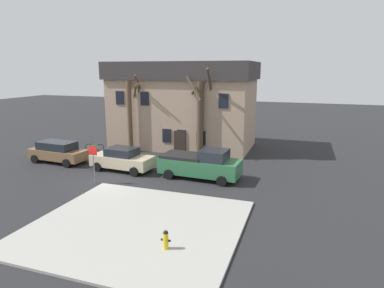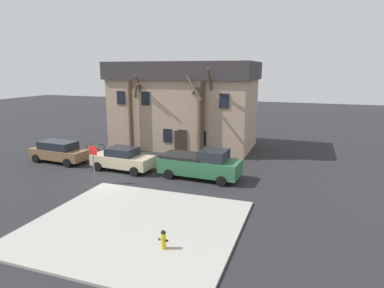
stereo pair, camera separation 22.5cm
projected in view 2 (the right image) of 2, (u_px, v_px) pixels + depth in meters
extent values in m
plane|color=#262628|center=(106.00, 182.00, 22.09)|extent=(120.00, 120.00, 0.00)
cube|color=#A8A59E|center=(135.00, 225.00, 15.85)|extent=(9.75, 8.98, 0.12)
cube|color=tan|center=(184.00, 113.00, 31.86)|extent=(12.96, 6.60, 6.40)
cube|color=#383333|center=(184.00, 71.00, 30.99)|extent=(13.46, 7.10, 1.57)
cube|color=#2D231E|center=(181.00, 143.00, 28.95)|extent=(1.10, 0.12, 2.10)
cube|color=black|center=(167.00, 136.00, 29.24)|extent=(0.80, 0.08, 1.20)
cube|color=black|center=(182.00, 137.00, 28.80)|extent=(0.80, 0.08, 1.20)
cube|color=black|center=(202.00, 138.00, 28.22)|extent=(0.80, 0.08, 1.20)
cube|color=black|center=(121.00, 98.00, 30.01)|extent=(0.80, 0.08, 1.20)
cube|color=black|center=(146.00, 98.00, 29.20)|extent=(0.80, 0.08, 1.20)
cube|color=black|center=(224.00, 101.00, 26.90)|extent=(0.80, 0.08, 1.20)
cylinder|color=brown|center=(131.00, 117.00, 29.61)|extent=(0.43, 0.43, 6.34)
cylinder|color=brown|center=(140.00, 91.00, 29.19)|extent=(0.93, 1.75, 1.39)
cylinder|color=brown|center=(136.00, 94.00, 29.42)|extent=(0.98, 0.93, 1.74)
cylinder|color=brown|center=(140.00, 85.00, 28.82)|extent=(0.46, 1.99, 1.79)
cylinder|color=brown|center=(131.00, 85.00, 29.89)|extent=(1.84, 0.87, 1.69)
cylinder|color=#4C3D2D|center=(201.00, 120.00, 27.59)|extent=(0.56, 0.56, 6.34)
cylinder|color=#4C3D2D|center=(202.00, 99.00, 27.91)|extent=(1.55, 0.49, 1.30)
cylinder|color=#4C3D2D|center=(200.00, 84.00, 27.54)|extent=(1.33, 0.82, 1.72)
cylinder|color=#4C3D2D|center=(194.00, 88.00, 26.47)|extent=(1.62, 0.91, 2.00)
cylinder|color=#4C3D2D|center=(210.00, 83.00, 26.68)|extent=(0.25, 1.77, 2.40)
cylinder|color=#4C3D2D|center=(200.00, 106.00, 28.18)|extent=(1.72, 0.92, 1.14)
cube|color=brown|center=(60.00, 154.00, 26.64)|extent=(4.87, 2.12, 0.76)
cube|color=#1E232B|center=(58.00, 145.00, 26.53)|extent=(3.05, 1.79, 0.62)
cylinder|color=black|center=(84.00, 157.00, 26.92)|extent=(0.69, 0.26, 0.68)
cylinder|color=black|center=(67.00, 163.00, 25.29)|extent=(0.69, 0.26, 0.68)
cylinder|color=black|center=(53.00, 153.00, 28.16)|extent=(0.69, 0.26, 0.68)
cylinder|color=black|center=(36.00, 159.00, 26.53)|extent=(0.69, 0.26, 0.68)
cube|color=#C6B793|center=(123.00, 161.00, 24.49)|extent=(4.74, 2.13, 0.81)
cube|color=#1E232B|center=(122.00, 151.00, 24.34)|extent=(2.23, 1.74, 0.58)
cylinder|color=black|center=(148.00, 165.00, 24.79)|extent=(0.69, 0.26, 0.68)
cylinder|color=black|center=(134.00, 172.00, 23.15)|extent=(0.69, 0.26, 0.68)
cylinder|color=black|center=(113.00, 160.00, 26.00)|extent=(0.69, 0.26, 0.68)
cylinder|color=black|center=(98.00, 167.00, 24.36)|extent=(0.69, 0.26, 0.68)
cube|color=#2D6B42|center=(200.00, 166.00, 22.70)|extent=(5.62, 2.38, 1.04)
cube|color=#1E232B|center=(214.00, 155.00, 22.14)|extent=(1.86, 1.93, 0.70)
cube|color=black|center=(184.00, 156.00, 23.02)|extent=(2.97, 2.15, 0.20)
cylinder|color=black|center=(230.00, 172.00, 23.06)|extent=(0.69, 0.26, 0.68)
cylinder|color=black|center=(221.00, 181.00, 21.18)|extent=(0.69, 0.26, 0.68)
cylinder|color=black|center=(181.00, 166.00, 24.45)|extent=(0.69, 0.26, 0.68)
cylinder|color=black|center=(169.00, 174.00, 22.57)|extent=(0.69, 0.26, 0.68)
cylinder|color=gold|center=(163.00, 241.00, 13.58)|extent=(0.22, 0.22, 0.68)
sphere|color=black|center=(163.00, 233.00, 13.50)|extent=(0.21, 0.21, 0.21)
cylinder|color=black|center=(160.00, 239.00, 13.63)|extent=(0.10, 0.09, 0.09)
cylinder|color=black|center=(167.00, 241.00, 13.52)|extent=(0.10, 0.09, 0.09)
cylinder|color=slate|center=(94.00, 165.00, 21.49)|extent=(0.07, 0.07, 2.54)
cube|color=red|center=(93.00, 150.00, 21.26)|extent=(0.60, 0.03, 0.60)
cube|color=#1E8C38|center=(93.00, 146.00, 21.24)|extent=(0.76, 0.02, 0.18)
torus|color=black|center=(101.00, 148.00, 30.17)|extent=(0.70, 0.24, 0.71)
torus|color=black|center=(90.00, 147.00, 30.24)|extent=(0.70, 0.24, 0.71)
cylinder|color=#1E4C8C|center=(95.00, 145.00, 30.16)|extent=(0.97, 0.31, 0.19)
cylinder|color=#1E4C8C|center=(93.00, 143.00, 30.12)|extent=(0.10, 0.06, 0.45)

